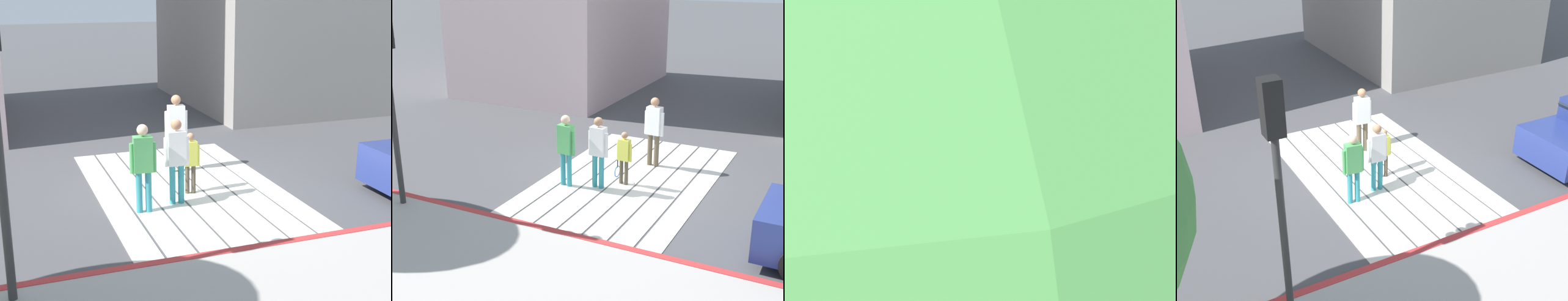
# 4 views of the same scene
# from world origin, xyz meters

# --- Properties ---
(ground_plane) EXTENTS (120.00, 120.00, 0.00)m
(ground_plane) POSITION_xyz_m (0.00, 0.00, 0.00)
(ground_plane) COLOR #4C4C4F
(crosswalk_stripes) EXTENTS (6.40, 3.80, 0.01)m
(crosswalk_stripes) POSITION_xyz_m (0.00, -0.00, 0.01)
(crosswalk_stripes) COLOR silver
(crosswalk_stripes) RESTS_ON ground
(curb_painted) EXTENTS (0.16, 40.00, 0.13)m
(curb_painted) POSITION_xyz_m (-3.25, 0.00, 0.07)
(curb_painted) COLOR #BC3333
(curb_painted) RESTS_ON ground
(traffic_light_corner) EXTENTS (0.39, 0.28, 4.24)m
(traffic_light_corner) POSITION_xyz_m (-3.58, 3.72, 3.04)
(traffic_light_corner) COLOR #2D2D2D
(traffic_light_corner) RESTS_ON ground
(pedestrian_adult_lead) EXTENTS (0.27, 0.52, 1.81)m
(pedestrian_adult_lead) POSITION_xyz_m (1.22, -0.16, 1.05)
(pedestrian_adult_lead) COLOR brown
(pedestrian_adult_lead) RESTS_ON ground
(pedestrian_adult_trailing) EXTENTS (0.26, 0.50, 1.72)m
(pedestrian_adult_trailing) POSITION_xyz_m (-0.94, 1.19, 1.00)
(pedestrian_adult_trailing) COLOR teal
(pedestrian_adult_trailing) RESTS_ON ground
(pedestrian_adult_side) EXTENTS (0.24, 0.50, 1.71)m
(pedestrian_adult_side) POSITION_xyz_m (-0.72, 0.47, 0.99)
(pedestrian_adult_side) COLOR teal
(pedestrian_adult_side) RESTS_ON ground
(pedestrian_child_with_racket) EXTENTS (0.28, 0.40, 1.29)m
(pedestrian_child_with_racket) POSITION_xyz_m (-0.26, 0.03, 0.73)
(pedestrian_child_with_racket) COLOR brown
(pedestrian_child_with_racket) RESTS_ON ground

